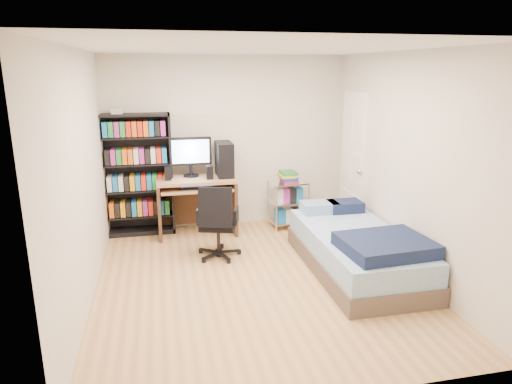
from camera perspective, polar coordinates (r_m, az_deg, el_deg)
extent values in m
cube|color=tan|center=(5.26, -0.02, -11.04)|extent=(3.50, 4.00, 0.04)
cube|color=white|center=(4.73, -0.02, 17.79)|extent=(3.50, 4.00, 0.04)
cube|color=beige|center=(6.79, -3.62, 6.20)|extent=(3.50, 0.04, 2.50)
cube|color=beige|center=(2.97, 8.23, -5.73)|extent=(3.50, 0.04, 2.50)
cube|color=beige|center=(4.80, -21.17, 1.45)|extent=(0.04, 4.00, 2.50)
cube|color=beige|center=(5.48, 18.42, 3.30)|extent=(0.04, 4.00, 2.50)
cube|color=black|center=(6.62, -14.56, 2.05)|extent=(0.96, 0.32, 1.71)
cube|color=black|center=(6.78, -14.23, -2.81)|extent=(0.90, 0.30, 0.02)
cube|color=red|center=(6.73, -14.30, -1.84)|extent=(0.84, 0.26, 0.20)
cube|color=black|center=(6.67, -14.44, 0.26)|extent=(0.90, 0.30, 0.02)
cube|color=#1A6FB8|center=(6.63, -14.51, 1.27)|extent=(0.84, 0.26, 0.20)
cube|color=black|center=(6.59, -14.65, 3.41)|extent=(0.90, 0.30, 0.02)
cube|color=orange|center=(6.56, -14.73, 4.45)|extent=(0.84, 0.26, 0.20)
cube|color=black|center=(6.53, -14.87, 6.64)|extent=(0.90, 0.30, 0.02)
cube|color=#1E8C3A|center=(6.50, -14.95, 7.70)|extent=(0.84, 0.26, 0.20)
cube|color=silver|center=(6.50, -17.00, 9.63)|extent=(0.15, 0.13, 0.07)
cube|color=tan|center=(6.47, -7.53, 1.57)|extent=(1.09, 0.60, 0.04)
cube|color=#32231B|center=(6.56, -11.99, -2.17)|extent=(0.04, 0.60, 0.78)
cube|color=#32231B|center=(6.63, -2.88, -1.64)|extent=(0.04, 0.60, 0.78)
cube|color=#32231B|center=(6.83, -7.62, -1.06)|extent=(1.05, 0.03, 0.71)
cube|color=tan|center=(6.41, -7.43, 0.44)|extent=(0.99, 0.49, 0.03)
cube|color=black|center=(6.38, -7.42, 0.63)|extent=(0.48, 0.16, 0.03)
cube|color=black|center=(6.50, -8.22, 5.07)|extent=(0.59, 0.05, 0.39)
cube|color=#CAE3FC|center=(6.47, -8.20, 5.03)|extent=(0.53, 0.01, 0.33)
cube|color=black|center=(6.51, -3.99, 4.12)|extent=(0.22, 0.46, 0.48)
cube|color=black|center=(6.37, -10.96, 2.28)|extent=(0.09, 0.09, 0.19)
cube|color=black|center=(6.35, -5.81, 2.44)|extent=(0.09, 0.09, 0.19)
cylinder|color=black|center=(5.79, -4.71, -5.80)|extent=(0.04, 0.04, 0.33)
cube|color=black|center=(5.73, -4.75, -4.07)|extent=(0.52, 0.52, 0.07)
cube|color=black|center=(5.46, -5.13, -1.94)|extent=(0.42, 0.24, 0.49)
cube|color=black|center=(5.73, -7.04, -2.83)|extent=(0.11, 0.26, 0.19)
cube|color=black|center=(5.66, -2.48, -2.96)|extent=(0.11, 0.26, 0.19)
cylinder|color=silver|center=(6.55, 2.58, -2.22)|extent=(0.02, 0.02, 0.70)
cylinder|color=silver|center=(6.75, 6.59, -1.79)|extent=(0.02, 0.02, 0.70)
cylinder|color=silver|center=(6.87, 1.49, -1.38)|extent=(0.02, 0.02, 0.70)
cylinder|color=silver|center=(7.06, 5.35, -0.99)|extent=(0.02, 0.02, 0.70)
cube|color=silver|center=(6.88, 3.98, -3.57)|extent=(0.55, 0.42, 0.02)
cube|color=silver|center=(6.79, 4.02, -1.18)|extent=(0.55, 0.42, 0.02)
cube|color=silver|center=(6.71, 4.07, 1.18)|extent=(0.55, 0.42, 0.02)
cube|color=maroon|center=(6.69, 4.08, 1.92)|extent=(0.25, 0.30, 0.16)
cube|color=brown|center=(5.57, 12.30, -8.45)|extent=(1.05, 2.10, 0.21)
cube|color=#9CC6E9|center=(5.48, 12.44, -6.23)|extent=(1.01, 2.06, 0.25)
cube|color=#131D3D|center=(4.96, 15.87, -6.46)|extent=(0.94, 0.80, 0.15)
cube|color=#A7C8ED|center=(6.09, 7.95, -1.90)|extent=(0.47, 0.32, 0.14)
cube|color=#131D3D|center=(6.20, 11.04, -1.74)|extent=(0.44, 0.32, 0.14)
cube|color=#3F2914|center=(5.39, 12.75, -5.10)|extent=(0.29, 0.23, 0.02)
cube|color=white|center=(6.68, 12.12, 3.57)|extent=(0.05, 0.80, 2.00)
sphere|color=silver|center=(6.39, 12.81, 2.54)|extent=(0.08, 0.08, 0.08)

